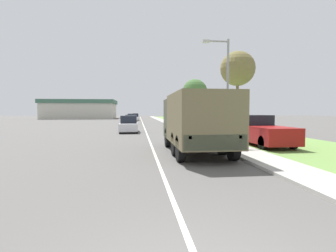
{
  "coord_description": "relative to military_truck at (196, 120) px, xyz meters",
  "views": [
    {
      "loc": [
        -0.81,
        -2.66,
        2.1
      ],
      "look_at": [
        0.83,
        11.61,
        1.3
      ],
      "focal_mm": 28.0,
      "sensor_mm": 36.0,
      "label": 1
    }
  ],
  "objects": [
    {
      "name": "building_distant",
      "position": [
        -19.42,
        65.75,
        1.04
      ],
      "size": [
        20.03,
        13.79,
        5.36
      ],
      "color": "beige",
      "rests_on": "ground"
    },
    {
      "name": "car_fourth_ahead",
      "position": [
        -3.58,
        49.54,
        -1.01
      ],
      "size": [
        1.83,
        4.52,
        1.48
      ],
      "color": "silver",
      "rests_on": "ground"
    },
    {
      "name": "car_second_ahead",
      "position": [
        -4.09,
        29.45,
        -0.99
      ],
      "size": [
        1.8,
        4.58,
        1.54
      ],
      "color": "silver",
      "rests_on": "ground"
    },
    {
      "name": "sidewalk_right",
      "position": [
        2.43,
        29.83,
        -1.62
      ],
      "size": [
        1.8,
        120.0,
        0.12
      ],
      "color": "#ADAAA3",
      "rests_on": "ground"
    },
    {
      "name": "military_truck",
      "position": [
        0.0,
        0.0,
        0.0
      ],
      "size": [
        2.58,
        6.89,
        2.94
      ],
      "color": "#474C38",
      "rests_on": "ground"
    },
    {
      "name": "lamp_post",
      "position": [
        2.45,
        3.02,
        2.31
      ],
      "size": [
        1.69,
        0.24,
        6.43
      ],
      "color": "gray",
      "rests_on": "sidewalk_right"
    },
    {
      "name": "car_third_ahead",
      "position": [
        -4.14,
        41.68,
        -0.95
      ],
      "size": [
        1.88,
        4.89,
        1.64
      ],
      "color": "#B7BABF",
      "rests_on": "ground"
    },
    {
      "name": "utility_box",
      "position": [
        4.13,
        4.57,
        -1.31
      ],
      "size": [
        0.55,
        0.45,
        0.7
      ],
      "color": "#3D7042",
      "rests_on": "grass_strip_right"
    },
    {
      "name": "lane_centre_stripe",
      "position": [
        -2.07,
        29.83,
        -1.68
      ],
      "size": [
        0.12,
        120.0,
        0.0
      ],
      "color": "silver",
      "rests_on": "ground"
    },
    {
      "name": "grass_strip_right",
      "position": [
        6.83,
        29.83,
        -1.67
      ],
      "size": [
        7.0,
        120.0,
        0.02
      ],
      "color": "#6B9347",
      "rests_on": "ground"
    },
    {
      "name": "tree_mid_right",
      "position": [
        6.8,
        11.97,
        4.55
      ],
      "size": [
        3.36,
        3.36,
        7.92
      ],
      "color": "brown",
      "rests_on": "grass_strip_right"
    },
    {
      "name": "ground_plane",
      "position": [
        -2.07,
        29.83,
        -1.68
      ],
      "size": [
        180.0,
        180.0,
        0.0
      ],
      "primitive_type": "plane",
      "color": "#565451"
    },
    {
      "name": "car_nearest_ahead",
      "position": [
        -3.8,
        13.79,
        -0.94
      ],
      "size": [
        1.78,
        4.35,
        1.66
      ],
      "color": "silver",
      "rests_on": "ground"
    },
    {
      "name": "car_farthest_ahead",
      "position": [
        -3.66,
        65.91,
        -0.99
      ],
      "size": [
        1.73,
        4.4,
        1.52
      ],
      "color": "maroon",
      "rests_on": "ground"
    },
    {
      "name": "tree_far_right",
      "position": [
        6.22,
        28.7,
        3.57
      ],
      "size": [
        4.0,
        4.0,
        7.25
      ],
      "color": "#4C3D2D",
      "rests_on": "grass_strip_right"
    },
    {
      "name": "pickup_truck",
      "position": [
        4.76,
        2.64,
        -0.8
      ],
      "size": [
        2.0,
        5.08,
        1.84
      ],
      "color": "maroon",
      "rests_on": "grass_strip_right"
    }
  ]
}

